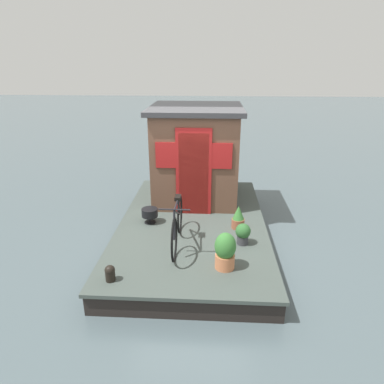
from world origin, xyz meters
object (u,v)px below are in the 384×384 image
object	(u,v)px
houseboat_cabin	(196,153)
bicycle	(177,224)
mooring_bollard	(110,273)
potted_plant_succulent	(225,251)
potted_plant_basil	(243,233)
potted_plant_sage	(238,218)
charcoal_grill	(150,213)

from	to	relation	value
houseboat_cabin	bicycle	bearing A→B (deg)	174.70
mooring_bollard	potted_plant_succulent	bearing A→B (deg)	-75.42
bicycle	potted_plant_basil	size ratio (longest dim) A/B	4.46
potted_plant_sage	mooring_bollard	size ratio (longest dim) A/B	1.83
potted_plant_basil	charcoal_grill	size ratio (longest dim) A/B	1.20
houseboat_cabin	potted_plant_sage	world-z (taller)	houseboat_cabin
houseboat_cabin	potted_plant_sage	bearing A→B (deg)	-150.59
bicycle	charcoal_grill	world-z (taller)	bicycle
potted_plant_basil	charcoal_grill	xyz separation A→B (m)	(0.74, 1.76, -0.00)
bicycle	mooring_bollard	xyz separation A→B (m)	(-1.12, 0.87, -0.26)
charcoal_grill	bicycle	bearing A→B (deg)	-142.95
bicycle	mooring_bollard	world-z (taller)	bicycle
potted_plant_sage	mooring_bollard	xyz separation A→B (m)	(-1.82, 1.97, -0.09)
potted_plant_basil	potted_plant_succulent	bearing A→B (deg)	156.63
potted_plant_basil	mooring_bollard	world-z (taller)	potted_plant_basil
potted_plant_succulent	mooring_bollard	distance (m)	1.74
potted_plant_succulent	potted_plant_basil	bearing A→B (deg)	-23.37
bicycle	potted_plant_basil	world-z (taller)	bicycle
potted_plant_sage	mooring_bollard	distance (m)	2.68
houseboat_cabin	potted_plant_succulent	size ratio (longest dim) A/B	3.51
potted_plant_sage	charcoal_grill	world-z (taller)	potted_plant_sage
potted_plant_sage	potted_plant_succulent	world-z (taller)	potted_plant_succulent
bicycle	potted_plant_succulent	distance (m)	1.06
bicycle	houseboat_cabin	bearing A→B (deg)	-5.30
houseboat_cabin	potted_plant_succulent	distance (m)	3.11
potted_plant_succulent	mooring_bollard	size ratio (longest dim) A/B	2.38
houseboat_cabin	bicycle	world-z (taller)	houseboat_cabin
potted_plant_succulent	mooring_bollard	xyz separation A→B (m)	(-0.44, 1.68, -0.17)
potted_plant_sage	charcoal_grill	bearing A→B (deg)	85.64
charcoal_grill	potted_plant_basil	bearing A→B (deg)	-112.86
mooring_bollard	bicycle	bearing A→B (deg)	-37.88
potted_plant_sage	houseboat_cabin	bearing A→B (deg)	29.41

